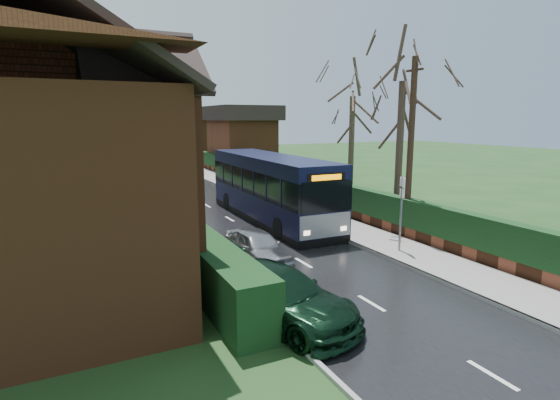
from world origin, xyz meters
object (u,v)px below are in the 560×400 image
car_green (277,295)px  bus (271,189)px  bus_stop_sign (402,203)px  telegraph_pole (410,149)px  brick_house (24,147)px  car_silver (257,246)px

car_green → bus: bearing=45.1°
bus_stop_sign → telegraph_pole: 3.09m
bus → bus_stop_sign: 7.84m
brick_house → car_silver: (7.23, -1.93, -3.75)m
brick_house → car_silver: 8.38m
bus → car_green: bearing=-113.4°
bus_stop_sign → telegraph_pole: (1.80, 1.61, 1.93)m
brick_house → telegraph_pole: (14.53, -1.78, -0.42)m
bus → car_silver: 7.07m
bus → car_silver: bearing=-118.4°
bus_stop_sign → telegraph_pole: bearing=66.0°
brick_house → bus: 11.75m
brick_house → bus: (10.65, 4.16, -2.70)m
car_silver → bus_stop_sign: bus_stop_sign is taller
bus → car_green: size_ratio=2.29×
bus_stop_sign → telegraph_pole: size_ratio=0.39×
brick_house → car_silver: size_ratio=3.99×
brick_house → bus: size_ratio=1.31×
telegraph_pole → car_green: bearing=-148.2°
brick_house → telegraph_pole: bearing=-7.0°
bus → car_silver: size_ratio=3.06×
brick_house → telegraph_pole: brick_house is taller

